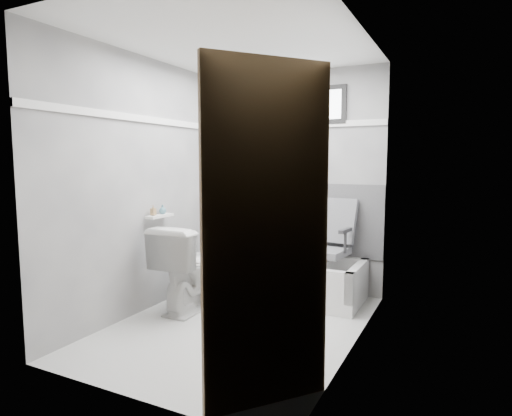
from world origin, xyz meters
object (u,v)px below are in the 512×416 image
Objects in this scene: bathtub at (290,278)px; office_chair at (323,244)px; toilet at (191,267)px; soap_bottle_a at (153,210)px; door at (288,251)px; soap_bottle_b at (163,209)px.

bathtub is 1.61× the size of office_chair.
toilet is 0.66m from soap_bottle_a.
door is at bearing -34.39° from soap_bottle_a.
bathtub is at bearing -135.77° from toilet.
soap_bottle_a is at bearing -90.00° from soap_bottle_b.
soap_bottle_a is at bearing -139.01° from office_chair.
door is 21.81× the size of soap_bottle_b.
toilet is 0.64m from soap_bottle_b.
office_chair is 1.34m from toilet.
soap_bottle_b is (0.00, 0.14, -0.01)m from soap_bottle_a.
door is at bearing -37.14° from soap_bottle_b.
door is (0.53, -2.26, 0.41)m from office_chair.
office_chair is 9.62× the size of soap_bottle_a.
soap_bottle_b is at bearing 1.03° from toilet.
bathtub is 15.50× the size of soap_bottle_a.
soap_bottle_b is (-1.05, -0.76, 0.75)m from bathtub.
bathtub is 1.57m from soap_bottle_a.
bathtub is 0.51m from office_chair.
toilet is at bearing -136.71° from office_chair.
office_chair reaches higher than soap_bottle_b.
bathtub is at bearing 35.75° from soap_bottle_b.
toilet reaches higher than bathtub.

